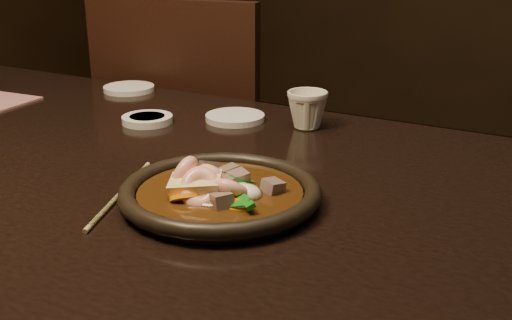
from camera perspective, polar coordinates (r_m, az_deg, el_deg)
The scene contains 9 objects.
table at distance 1.01m, azimuth -13.62°, elevation -4.61°, with size 1.60×0.90×0.75m.
chair at distance 1.67m, azimuth -5.01°, elevation -0.23°, with size 0.50×0.50×0.94m.
plate at distance 0.82m, azimuth -3.20°, elevation -3.00°, with size 0.26×0.26×0.03m.
stirfry at distance 0.82m, azimuth -3.45°, elevation -2.70°, with size 0.15×0.14×0.06m.
soy_dish at distance 1.19m, azimuth -9.64°, elevation 3.58°, with size 0.09×0.09×0.01m, color white.
saucer_left at distance 1.44m, azimuth -11.23°, elevation 6.26°, with size 0.11×0.11×0.01m, color white.
saucer_right at distance 1.19m, azimuth -1.88°, elevation 3.81°, with size 0.11×0.11×0.01m, color white.
tea_cup at distance 1.13m, azimuth 4.58°, elevation 4.59°, with size 0.07×0.07×0.07m, color silver.
chopsticks at distance 0.87m, azimuth -11.96°, elevation -2.95°, with size 0.08×0.22×0.01m.
Camera 1 is at (0.65, -0.66, 1.08)m, focal length 45.00 mm.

